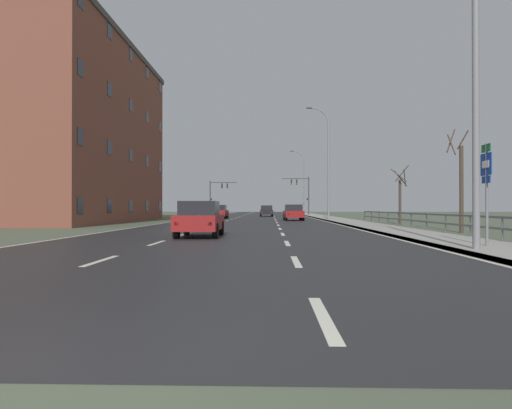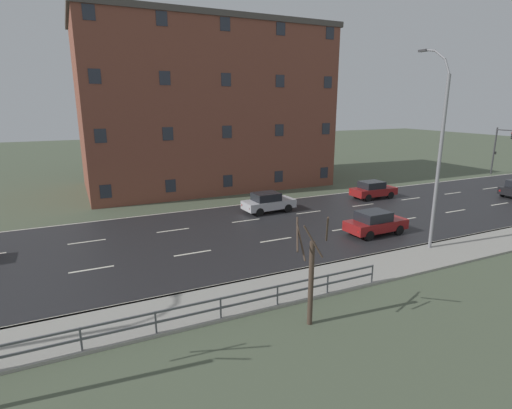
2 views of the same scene
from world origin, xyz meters
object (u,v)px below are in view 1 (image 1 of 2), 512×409
at_px(highway_sign, 486,181).
at_px(car_near_right, 219,212).
at_px(street_lamp_foreground, 471,55).
at_px(car_far_left, 293,212).
at_px(car_mid_centre, 207,213).
at_px(brick_building, 61,132).
at_px(car_far_right, 266,211).
at_px(street_lamp_midground, 327,164).
at_px(street_lamp_distant, 303,183).
at_px(traffic_signal_left, 217,192).
at_px(traffic_signal_right, 302,189).
at_px(car_near_left, 200,219).

bearing_deg(highway_sign, car_near_right, 108.59).
bearing_deg(street_lamp_foreground, car_far_left, 96.26).
bearing_deg(car_far_left, car_mid_centre, -156.03).
distance_m(car_far_left, car_near_right, 10.56).
bearing_deg(brick_building, car_far_right, 53.13).
bearing_deg(car_far_left, street_lamp_midground, 14.91).
distance_m(street_lamp_distant, traffic_signal_left, 15.08).
relative_size(street_lamp_midground, traffic_signal_left, 2.03).
bearing_deg(car_far_right, traffic_signal_right, 52.22).
distance_m(highway_sign, car_mid_centre, 28.95).
xyz_separation_m(car_near_right, brick_building, (-12.78, -11.46, 7.17)).
distance_m(traffic_signal_left, car_far_left, 30.71).
height_order(highway_sign, car_near_right, highway_sign).
height_order(street_lamp_foreground, street_lamp_distant, street_lamp_foreground).
height_order(traffic_signal_right, car_near_right, traffic_signal_right).
height_order(car_near_left, car_near_right, same).
xyz_separation_m(traffic_signal_right, car_mid_centre, (-10.77, -31.04, -3.34)).
relative_size(street_lamp_distant, traffic_signal_left, 1.98).
bearing_deg(highway_sign, street_lamp_midground, 91.69).
bearing_deg(car_mid_centre, street_lamp_midground, 20.14).
bearing_deg(brick_building, traffic_signal_right, 53.33).
height_order(traffic_signal_left, car_near_right, traffic_signal_left).
height_order(street_lamp_midground, car_mid_centre, street_lamp_midground).
bearing_deg(brick_building, highway_sign, -45.26).
xyz_separation_m(highway_sign, car_far_left, (-4.34, 30.03, -1.30)).
relative_size(car_mid_centre, car_far_left, 1.01).
relative_size(highway_sign, traffic_signal_right, 0.54).
relative_size(street_lamp_foreground, car_far_right, 2.79).
xyz_separation_m(street_lamp_distant, car_far_left, (-3.40, -33.15, -4.60)).
distance_m(car_near_left, car_mid_centre, 20.74).
xyz_separation_m(street_lamp_distant, traffic_signal_left, (-14.27, -4.59, -1.58)).
bearing_deg(car_mid_centre, car_near_right, 87.64).
height_order(highway_sign, car_near_left, highway_sign).
height_order(traffic_signal_right, car_near_left, traffic_signal_right).
bearing_deg(traffic_signal_right, brick_building, -126.67).
relative_size(street_lamp_midground, car_far_left, 2.73).
distance_m(car_far_right, car_mid_centre, 23.87).
bearing_deg(car_near_left, car_mid_centre, 96.10).
bearing_deg(street_lamp_midground, car_mid_centre, -156.73).
height_order(street_lamp_distant, car_near_left, street_lamp_distant).
distance_m(street_lamp_foreground, car_far_left, 31.64).
bearing_deg(highway_sign, brick_building, 134.74).
xyz_separation_m(street_lamp_foreground, street_lamp_distant, (-0.01, 64.23, -0.27)).
relative_size(car_far_right, car_far_left, 1.00).
bearing_deg(car_far_left, car_near_left, -104.36).
bearing_deg(street_lamp_foreground, street_lamp_distant, 90.01).
relative_size(traffic_signal_right, car_near_left, 1.48).
relative_size(traffic_signal_right, traffic_signal_left, 1.09).
xyz_separation_m(traffic_signal_left, car_near_right, (2.81, -21.73, -3.02)).
bearing_deg(car_near_right, highway_sign, -71.06).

